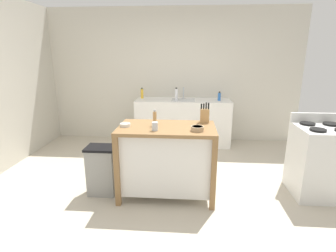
% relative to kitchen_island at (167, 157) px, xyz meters
% --- Properties ---
extents(ground_plane, '(6.02, 6.02, 0.00)m').
position_rel_kitchen_island_xyz_m(ground_plane, '(-0.07, -0.00, -0.50)').
color(ground_plane, '#BCB29E').
rests_on(ground_plane, ground).
extents(wall_back, '(5.02, 0.10, 2.60)m').
position_rel_kitchen_island_xyz_m(wall_back, '(-0.07, 2.34, 0.80)').
color(wall_back, beige).
rests_on(wall_back, ground).
extents(wall_left, '(0.10, 2.94, 2.60)m').
position_rel_kitchen_island_xyz_m(wall_left, '(-2.58, 0.87, 0.80)').
color(wall_left, beige).
rests_on(wall_left, ground).
extents(kitchen_island, '(1.16, 0.66, 0.90)m').
position_rel_kitchen_island_xyz_m(kitchen_island, '(0.00, 0.00, 0.00)').
color(kitchen_island, olive).
rests_on(kitchen_island, ground).
extents(knife_block, '(0.11, 0.09, 0.25)m').
position_rel_kitchen_island_xyz_m(knife_block, '(0.46, 0.23, 0.49)').
color(knife_block, tan).
rests_on(knife_block, kitchen_island).
extents(bowl_ceramic_wide, '(0.12, 0.12, 0.04)m').
position_rel_kitchen_island_xyz_m(bowl_ceramic_wide, '(-0.50, -0.04, 0.42)').
color(bowl_ceramic_wide, silver).
rests_on(bowl_ceramic_wide, kitchen_island).
extents(bowl_stoneware_deep, '(0.15, 0.15, 0.05)m').
position_rel_kitchen_island_xyz_m(bowl_stoneware_deep, '(0.36, -0.16, 0.42)').
color(bowl_stoneware_deep, tan).
rests_on(bowl_stoneware_deep, kitchen_island).
extents(drinking_cup, '(0.07, 0.07, 0.10)m').
position_rel_kitchen_island_xyz_m(drinking_cup, '(-0.12, -0.18, 0.45)').
color(drinking_cup, silver).
rests_on(drinking_cup, kitchen_island).
extents(pepper_grinder, '(0.04, 0.04, 0.20)m').
position_rel_kitchen_island_xyz_m(pepper_grinder, '(-0.15, 0.03, 0.49)').
color(pepper_grinder, tan).
rests_on(pepper_grinder, kitchen_island).
extents(trash_bin, '(0.36, 0.28, 0.63)m').
position_rel_kitchen_island_xyz_m(trash_bin, '(-0.82, -0.03, -0.19)').
color(trash_bin, gray).
rests_on(trash_bin, ground).
extents(sink_counter, '(1.81, 0.60, 0.88)m').
position_rel_kitchen_island_xyz_m(sink_counter, '(0.15, 1.98, -0.06)').
color(sink_counter, white).
rests_on(sink_counter, ground).
extents(sink_faucet, '(0.02, 0.02, 0.22)m').
position_rel_kitchen_island_xyz_m(sink_faucet, '(0.15, 2.13, 0.49)').
color(sink_faucet, '#B7BCC1').
rests_on(sink_faucet, sink_counter).
extents(bottle_spray_cleaner, '(0.05, 0.05, 0.17)m').
position_rel_kitchen_island_xyz_m(bottle_spray_cleaner, '(0.83, 1.94, 0.45)').
color(bottle_spray_cleaner, blue).
rests_on(bottle_spray_cleaner, sink_counter).
extents(bottle_dish_soap, '(0.05, 0.05, 0.21)m').
position_rel_kitchen_island_xyz_m(bottle_dish_soap, '(-0.66, 2.07, 0.47)').
color(bottle_dish_soap, yellow).
rests_on(bottle_dish_soap, sink_counter).
extents(bottle_hand_soap, '(0.06, 0.06, 0.24)m').
position_rel_kitchen_island_xyz_m(bottle_hand_soap, '(0.02, 1.93, 0.49)').
color(bottle_hand_soap, white).
rests_on(bottle_hand_soap, sink_counter).
extents(stove, '(0.60, 0.60, 1.00)m').
position_rel_kitchen_island_xyz_m(stove, '(1.89, 0.16, -0.05)').
color(stove, silver).
rests_on(stove, ground).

